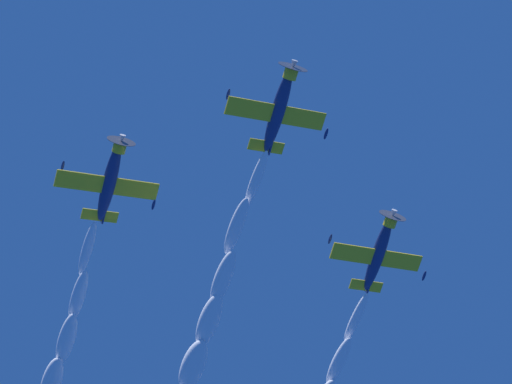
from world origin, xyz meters
TOP-DOWN VIEW (x-y plane):
  - airplane_lead at (-5.07, -4.39)m, footprint 9.45×9.09m
  - airplane_left_wingman at (-18.80, -16.69)m, footprint 9.73×9.11m
  - airplane_right_wingman at (8.13, -15.71)m, footprint 9.56×9.10m
  - smoke_trail_lead at (-4.05, -28.46)m, footprint 3.16×31.64m

SIDE VIEW (x-z plane):
  - smoke_trail_lead at x=-4.05m, z-range 79.52..84.93m
  - airplane_lead at x=-5.07m, z-range 82.81..87.23m
  - airplane_right_wingman at x=8.13m, z-range 84.03..88.36m
  - airplane_left_wingman at x=-18.80m, z-range 85.21..89.27m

